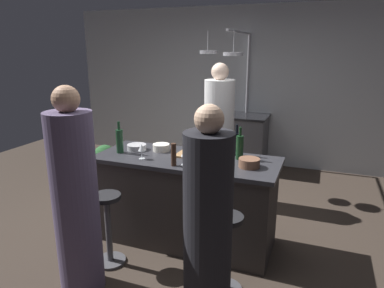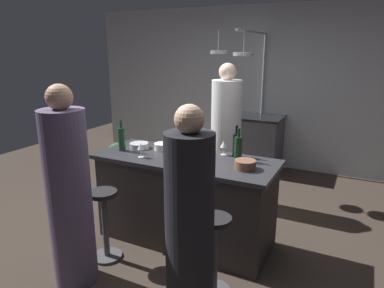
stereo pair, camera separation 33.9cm
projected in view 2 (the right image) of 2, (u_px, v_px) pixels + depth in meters
name	position (u px, v px, depth m)	size (l,w,h in m)	color
ground_plane	(186.00, 239.00, 3.64)	(9.00, 9.00, 0.00)	#382D26
back_wall	(265.00, 88.00, 5.75)	(6.40, 0.16, 2.60)	#B2B7BC
kitchen_island	(185.00, 200.00, 3.52)	(1.80, 0.72, 0.90)	#332D2B
stove_range	(256.00, 143.00, 5.63)	(0.80, 0.64, 0.89)	#47474C
chef	(226.00, 140.00, 4.36)	(0.37, 0.37, 1.77)	white
bar_stool_right	(214.00, 252.00, 2.75)	(0.28, 0.28, 0.68)	#4C4C51
guest_right	(190.00, 229.00, 2.38)	(0.34, 0.34, 1.60)	black
bar_stool_left	(105.00, 222.00, 3.23)	(0.28, 0.28, 0.68)	#4C4C51
guest_left	(69.00, 196.00, 2.81)	(0.36, 0.36, 1.68)	#594C6B
overhead_pot_rack	(248.00, 70.00, 4.97)	(0.60, 1.36, 2.17)	gray
potted_plant	(118.00, 157.00, 5.42)	(0.36, 0.36, 0.52)	brown
cutting_board	(192.00, 155.00, 3.44)	(0.32, 0.22, 0.02)	#997047
pepper_mill	(170.00, 154.00, 3.15)	(0.05, 0.05, 0.21)	#382319
wine_bottle_red	(238.00, 148.00, 3.28)	(0.07, 0.07, 0.31)	#143319
wine_bottle_dark	(236.00, 145.00, 3.40)	(0.07, 0.07, 0.31)	black
wine_bottle_green	(122.00, 139.00, 3.60)	(0.07, 0.07, 0.32)	#193D23
wine_glass_by_chef	(141.00, 147.00, 3.38)	(0.07, 0.07, 0.15)	silver
wine_glass_near_left_guest	(224.00, 145.00, 3.45)	(0.07, 0.07, 0.15)	silver
wine_glass_near_right_guest	(181.00, 154.00, 3.16)	(0.07, 0.07, 0.15)	silver
mixing_bowl_wooden	(245.00, 165.00, 3.07)	(0.19, 0.19, 0.08)	brown
mixing_bowl_ceramic	(163.00, 147.00, 3.64)	(0.18, 0.18, 0.07)	silver
mixing_bowl_steel	(139.00, 146.00, 3.71)	(0.20, 0.20, 0.06)	#B7B7BC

